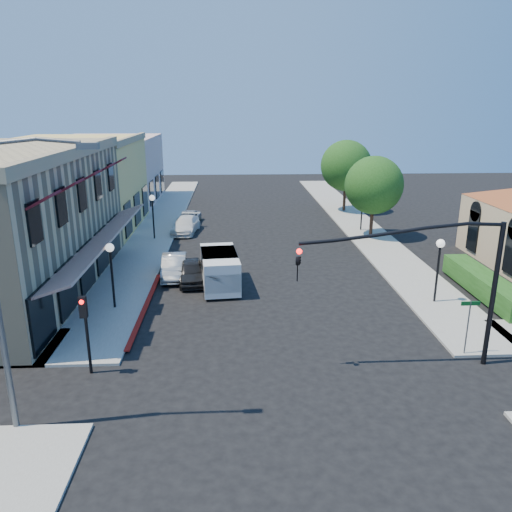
{
  "coord_description": "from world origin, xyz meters",
  "views": [
    {
      "loc": [
        -2.25,
        -16.46,
        10.27
      ],
      "look_at": [
        -1.08,
        8.67,
        2.6
      ],
      "focal_mm": 35.0,
      "sensor_mm": 36.0,
      "label": 1
    }
  ],
  "objects_px": {
    "lamppost_left_far": "(153,206)",
    "parked_car_b": "(174,266)",
    "signal_mast_arm": "(443,271)",
    "parked_car_a": "(191,272)",
    "street_tree_a": "(374,185)",
    "lamppost_right_near": "(439,255)",
    "white_van": "(220,268)",
    "lamppost_left_near": "(111,259)",
    "cobra_streetlight": "(4,278)",
    "parked_car_c": "(186,225)",
    "street_name_sign": "(469,319)",
    "parked_car_d": "(189,217)",
    "street_tree_b": "(346,166)",
    "lamppost_right_far": "(363,199)",
    "secondary_signal": "(85,321)"
  },
  "relations": [
    {
      "from": "street_tree_a",
      "to": "signal_mast_arm",
      "type": "xyz_separation_m",
      "value": [
        -2.94,
        -20.5,
        -0.11
      ]
    },
    {
      "from": "lamppost_left_near",
      "to": "parked_car_c",
      "type": "bearing_deg",
      "value": 81.89
    },
    {
      "from": "street_tree_a",
      "to": "parked_car_b",
      "type": "height_order",
      "value": "street_tree_a"
    },
    {
      "from": "street_tree_b",
      "to": "street_name_sign",
      "type": "bearing_deg",
      "value": -92.5
    },
    {
      "from": "lamppost_right_near",
      "to": "cobra_streetlight",
      "type": "bearing_deg",
      "value": -150.46
    },
    {
      "from": "signal_mast_arm",
      "to": "lamppost_left_far",
      "type": "xyz_separation_m",
      "value": [
        -14.36,
        20.5,
        -1.35
      ]
    },
    {
      "from": "white_van",
      "to": "lamppost_right_near",
      "type": "bearing_deg",
      "value": -14.69
    },
    {
      "from": "secondary_signal",
      "to": "parked_car_d",
      "type": "distance_m",
      "value": 26.26
    },
    {
      "from": "street_tree_a",
      "to": "parked_car_a",
      "type": "height_order",
      "value": "street_tree_a"
    },
    {
      "from": "signal_mast_arm",
      "to": "cobra_streetlight",
      "type": "relative_size",
      "value": 0.86
    },
    {
      "from": "lamppost_left_near",
      "to": "cobra_streetlight",
      "type": "bearing_deg",
      "value": -93.71
    },
    {
      "from": "white_van",
      "to": "parked_car_d",
      "type": "distance_m",
      "value": 16.82
    },
    {
      "from": "signal_mast_arm",
      "to": "street_name_sign",
      "type": "height_order",
      "value": "signal_mast_arm"
    },
    {
      "from": "parked_car_a",
      "to": "parked_car_c",
      "type": "xyz_separation_m",
      "value": [
        -1.4,
        12.14,
        -0.0
      ]
    },
    {
      "from": "cobra_streetlight",
      "to": "parked_car_d",
      "type": "distance_m",
      "value": 30.07
    },
    {
      "from": "lamppost_right_near",
      "to": "white_van",
      "type": "distance_m",
      "value": 12.07
    },
    {
      "from": "lamppost_left_far",
      "to": "parked_car_b",
      "type": "relative_size",
      "value": 0.86
    },
    {
      "from": "street_tree_a",
      "to": "parked_car_a",
      "type": "xyz_separation_m",
      "value": [
        -13.6,
        -10.0,
        -3.53
      ]
    },
    {
      "from": "street_tree_a",
      "to": "parked_car_c",
      "type": "xyz_separation_m",
      "value": [
        -15.0,
        2.14,
        -3.53
      ]
    },
    {
      "from": "lamppost_right_near",
      "to": "signal_mast_arm",
      "type": "bearing_deg",
      "value": -112.12
    },
    {
      "from": "street_tree_b",
      "to": "cobra_streetlight",
      "type": "height_order",
      "value": "cobra_streetlight"
    },
    {
      "from": "signal_mast_arm",
      "to": "parked_car_c",
      "type": "distance_m",
      "value": 25.88
    },
    {
      "from": "street_name_sign",
      "to": "parked_car_a",
      "type": "height_order",
      "value": "street_name_sign"
    },
    {
      "from": "secondary_signal",
      "to": "lamppost_left_far",
      "type": "height_order",
      "value": "lamppost_left_far"
    },
    {
      "from": "street_tree_a",
      "to": "signal_mast_arm",
      "type": "distance_m",
      "value": 20.71
    },
    {
      "from": "signal_mast_arm",
      "to": "parked_car_a",
      "type": "xyz_separation_m",
      "value": [
        -10.66,
        10.5,
        -3.42
      ]
    },
    {
      "from": "secondary_signal",
      "to": "lamppost_right_near",
      "type": "bearing_deg",
      "value": 21.78
    },
    {
      "from": "white_van",
      "to": "street_tree_a",
      "type": "bearing_deg",
      "value": 42.71
    },
    {
      "from": "lamppost_right_near",
      "to": "parked_car_c",
      "type": "bearing_deg",
      "value": 132.33
    },
    {
      "from": "cobra_streetlight",
      "to": "parked_car_c",
      "type": "relative_size",
      "value": 2.04
    },
    {
      "from": "parked_car_d",
      "to": "lamppost_left_far",
      "type": "bearing_deg",
      "value": -108.62
    },
    {
      "from": "cobra_streetlight",
      "to": "lamppost_left_near",
      "type": "relative_size",
      "value": 2.61
    },
    {
      "from": "lamppost_right_near",
      "to": "parked_car_b",
      "type": "height_order",
      "value": "lamppost_right_near"
    },
    {
      "from": "lamppost_left_near",
      "to": "lamppost_right_near",
      "type": "bearing_deg",
      "value": 0.0
    },
    {
      "from": "street_tree_b",
      "to": "street_name_sign",
      "type": "xyz_separation_m",
      "value": [
        -1.3,
        -29.8,
        -2.85
      ]
    },
    {
      "from": "lamppost_left_far",
      "to": "white_van",
      "type": "relative_size",
      "value": 0.74
    },
    {
      "from": "parked_car_a",
      "to": "parked_car_b",
      "type": "distance_m",
      "value": 1.52
    },
    {
      "from": "parked_car_b",
      "to": "street_tree_a",
      "type": "bearing_deg",
      "value": 27.61
    },
    {
      "from": "street_tree_b",
      "to": "street_name_sign",
      "type": "height_order",
      "value": "street_tree_b"
    },
    {
      "from": "street_name_sign",
      "to": "lamppost_left_far",
      "type": "height_order",
      "value": "lamppost_left_far"
    },
    {
      "from": "street_tree_b",
      "to": "lamppost_left_far",
      "type": "distance_m",
      "value": 20.06
    },
    {
      "from": "street_tree_a",
      "to": "street_name_sign",
      "type": "relative_size",
      "value": 2.59
    },
    {
      "from": "lamppost_left_far",
      "to": "lamppost_right_near",
      "type": "relative_size",
      "value": 1.0
    },
    {
      "from": "signal_mast_arm",
      "to": "lamppost_right_near",
      "type": "distance_m",
      "value": 7.15
    },
    {
      "from": "signal_mast_arm",
      "to": "parked_car_c",
      "type": "xyz_separation_m",
      "value": [
        -12.06,
        22.64,
        -3.42
      ]
    },
    {
      "from": "cobra_streetlight",
      "to": "lamppost_left_far",
      "type": "xyz_separation_m",
      "value": [
        0.65,
        24.0,
        -2.53
      ]
    },
    {
      "from": "cobra_streetlight",
      "to": "lamppost_right_far",
      "type": "height_order",
      "value": "cobra_streetlight"
    },
    {
      "from": "street_name_sign",
      "to": "lamppost_left_near",
      "type": "relative_size",
      "value": 0.7
    },
    {
      "from": "street_name_sign",
      "to": "parked_car_c",
      "type": "relative_size",
      "value": 0.55
    },
    {
      "from": "lamppost_right_near",
      "to": "lamppost_right_far",
      "type": "height_order",
      "value": "same"
    }
  ]
}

